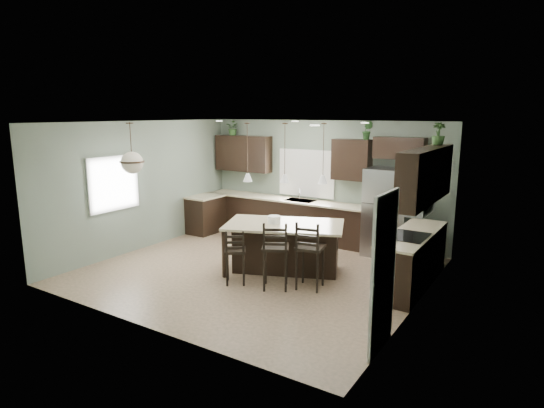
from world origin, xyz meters
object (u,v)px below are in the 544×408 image
at_px(kitchen_island, 284,247).
at_px(serving_dish, 274,220).
at_px(bar_stool_left, 235,256).
at_px(plant_back_left, 233,128).
at_px(bar_stool_right, 310,255).
at_px(bar_stool_center, 276,255).
at_px(refrigerator, 388,212).

xyz_separation_m(kitchen_island, serving_dish, (-0.19, -0.07, 0.53)).
xyz_separation_m(bar_stool_left, plant_back_left, (-2.48, 3.27, 2.09)).
bearing_deg(plant_back_left, bar_stool_left, -52.79).
bearing_deg(bar_stool_right, bar_stool_center, -159.08).
relative_size(kitchen_island, bar_stool_center, 1.82).
distance_m(bar_stool_center, bar_stool_right, 0.59).
bearing_deg(plant_back_left, refrigerator, -3.38).
distance_m(bar_stool_left, plant_back_left, 4.61).
height_order(serving_dish, bar_stool_right, bar_stool_right).
bearing_deg(serving_dish, bar_stool_center, -56.12).
bearing_deg(kitchen_island, bar_stool_right, -54.32).
relative_size(refrigerator, bar_stool_left, 1.87).
relative_size(kitchen_island, plant_back_left, 5.78).
bearing_deg(serving_dish, bar_stool_right, -24.02).
distance_m(refrigerator, plant_back_left, 4.52).
distance_m(refrigerator, bar_stool_right, 2.59).
height_order(refrigerator, serving_dish, refrigerator).
distance_m(serving_dish, bar_stool_center, 1.00).
height_order(serving_dish, bar_stool_left, serving_dish).
xyz_separation_m(refrigerator, serving_dish, (-1.51, -2.07, 0.07)).
bearing_deg(bar_stool_right, serving_dish, 145.05).
bearing_deg(bar_stool_right, bar_stool_left, -168.44).
relative_size(kitchen_island, bar_stool_left, 2.20).
relative_size(bar_stool_center, bar_stool_right, 1.00).
height_order(bar_stool_center, plant_back_left, plant_back_left).
bearing_deg(refrigerator, serving_dish, -126.21).
distance_m(kitchen_island, plant_back_left, 4.22).
bearing_deg(kitchen_island, serving_dish, -180.00).
distance_m(bar_stool_left, bar_stool_center, 0.74).
bearing_deg(refrigerator, kitchen_island, -123.69).
bearing_deg(kitchen_island, plant_back_left, 120.12).
relative_size(refrigerator, plant_back_left, 4.90).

